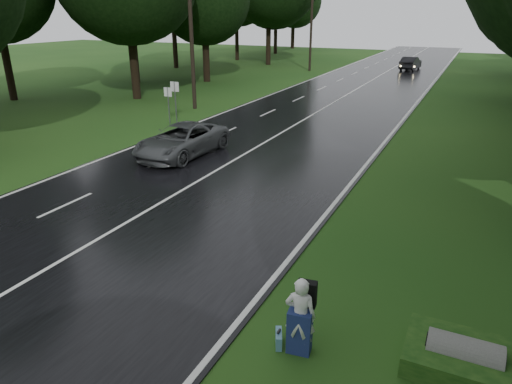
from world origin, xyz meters
TOP-DOWN VIEW (x-y plane):
  - ground at (0.00, 0.00)m, footprint 160.00×160.00m
  - road at (0.00, 20.00)m, footprint 12.00×140.00m
  - lane_center at (0.00, 20.00)m, footprint 0.12×140.00m
  - grey_car at (-2.66, 9.05)m, footprint 2.75×5.52m
  - far_car at (2.13, 50.18)m, footprint 2.05×4.75m
  - hitchhiker at (7.38, -1.52)m, footprint 0.69×0.63m
  - suitcase at (6.92, -1.55)m, footprint 0.30×0.46m
  - culvert at (10.47, -0.62)m, footprint 1.39×0.70m
  - utility_pole_mid at (-8.50, 19.27)m, footprint 1.80×0.28m
  - utility_pole_far at (-8.50, 44.29)m, footprint 1.80×0.28m
  - road_sign_a at (-7.20, 14.36)m, footprint 0.55×0.10m
  - road_sign_b at (-7.20, 15.10)m, footprint 0.61×0.10m
  - tree_left_d at (-14.94, 20.72)m, footprint 10.40×10.40m
  - tree_left_e at (-14.89, 31.51)m, footprint 8.66×8.66m
  - tree_left_f at (-15.67, 48.33)m, footprint 11.51×11.51m

SIDE VIEW (x-z plane):
  - ground at x=0.00m, z-range 0.00..0.00m
  - culvert at x=10.47m, z-range -0.35..0.35m
  - utility_pole_mid at x=-8.50m, z-range -5.05..5.05m
  - utility_pole_far at x=-8.50m, z-range -4.94..4.94m
  - road_sign_a at x=-7.20m, z-range -1.14..1.14m
  - road_sign_b at x=-7.20m, z-range -1.26..1.26m
  - tree_left_d at x=-14.94m, z-range -8.13..8.13m
  - tree_left_e at x=-14.89m, z-range -6.77..6.77m
  - tree_left_f at x=-15.67m, z-range -9.00..9.00m
  - road at x=0.00m, z-range 0.00..0.04m
  - lane_center at x=0.00m, z-range 0.04..0.05m
  - suitcase at x=6.92m, z-range 0.00..0.32m
  - grey_car at x=-2.66m, z-range 0.04..1.54m
  - far_car at x=2.13m, z-range 0.04..1.56m
  - hitchhiker at x=7.38m, z-range -0.06..1.69m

